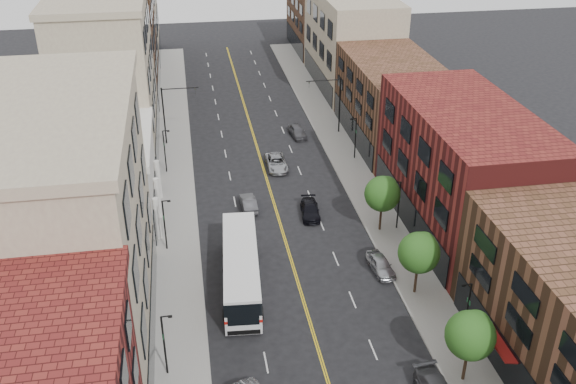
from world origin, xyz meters
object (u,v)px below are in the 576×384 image
car_lane_a (310,210)px  car_lane_behind (249,203)px  car_parked_far (381,265)px  car_lane_b (276,163)px  city_bus (241,267)px  car_lane_c (297,131)px

car_lane_a → car_lane_behind: bearing=163.4°
car_parked_far → car_lane_b: 22.40m
city_bus → car_lane_b: bearing=78.1°
car_parked_far → car_lane_behind: size_ratio=0.99×
car_parked_far → car_lane_a: 11.22m
city_bus → car_lane_behind: city_bus is taller
car_lane_a → car_lane_c: car_lane_c is taller
car_lane_a → car_lane_c: size_ratio=1.07×
car_lane_a → city_bus: bearing=-121.9°
car_lane_behind → car_lane_b: car_lane_b is taller
city_bus → car_lane_a: size_ratio=3.03×
car_lane_a → car_lane_c: bearing=88.8°
car_parked_far → city_bus: bearing=174.4°
city_bus → car_lane_b: city_bus is taller
car_lane_behind → car_lane_a: bearing=155.6°
car_lane_b → car_lane_c: 9.46m
car_parked_far → car_lane_c: bearing=87.6°
car_parked_far → car_lane_c: car_lane_c is taller
car_lane_b → city_bus: bearing=-106.1°
car_lane_b → car_lane_c: size_ratio=1.22×
car_parked_far → car_lane_a: (-4.18, 10.41, -0.05)m
car_lane_a → car_lane_c: 19.90m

